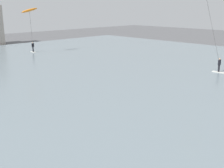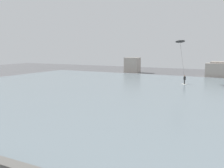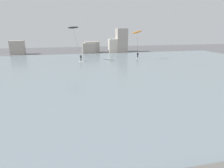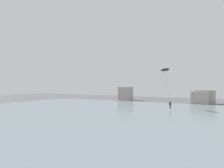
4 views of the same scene
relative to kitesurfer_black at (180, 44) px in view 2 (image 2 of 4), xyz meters
name	(u,v)px [view 2 (image 2 of 4)]	position (x,y,z in m)	size (l,w,h in m)	color
water_bay	(179,96)	(3.18, -13.46, -7.40)	(84.00, 52.00, 0.10)	gray
kitesurfer_black	(180,44)	(0.00, 0.00, 0.00)	(3.66, 4.24, 8.20)	silver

